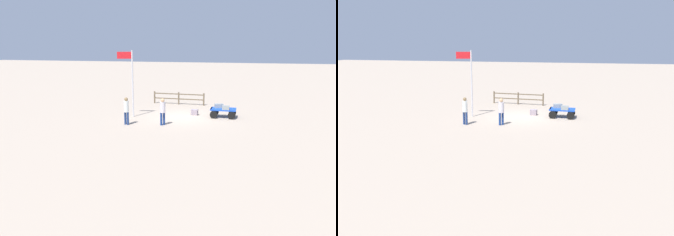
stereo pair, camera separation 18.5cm
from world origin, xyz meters
The scene contains 9 objects.
ground_plane centered at (0.00, 0.00, 0.00)m, with size 120.00×120.00×0.00m, color tan.
luggage_cart centered at (-2.74, -0.48, 0.44)m, with size 1.76×1.23×0.61m.
suitcase_tan centered at (-2.44, -0.68, 0.76)m, with size 0.65×0.47×0.28m.
suitcase_dark centered at (-2.94, -0.14, 0.74)m, with size 0.49×0.36×0.26m.
suitcase_grey centered at (-0.74, -0.79, 0.20)m, with size 0.50×0.40×0.40m.
worker_lead centered at (0.83, 2.54, 0.99)m, with size 0.49×0.49×1.70m.
worker_trailing centered at (3.08, 2.89, 1.00)m, with size 0.40×0.40×1.74m.
flagpole centered at (3.49, 0.59, 2.72)m, with size 1.08×0.25×4.54m.
wooden_fence centered at (1.09, -4.65, 0.59)m, with size 4.30×0.40×1.01m.
Camera 1 is at (-3.70, 22.60, 5.17)m, focal length 36.17 mm.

